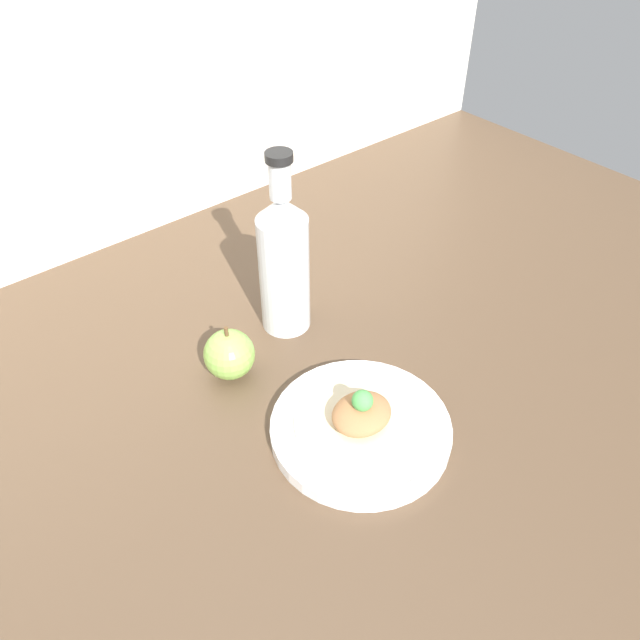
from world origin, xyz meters
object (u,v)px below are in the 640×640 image
object	(u,v)px
cider_bottle	(284,261)
apple	(229,354)
plate	(361,427)
plated_food	(361,416)

from	to	relation	value
cider_bottle	apple	bearing A→B (deg)	-164.10
plate	apple	xyz separation A→B (cm)	(-6.78, 20.26, 2.44)
plate	cider_bottle	world-z (taller)	cider_bottle
plate	plated_food	size ratio (longest dim) A/B	1.36
apple	cider_bottle	bearing A→B (deg)	15.90
plated_food	plate	bearing A→B (deg)	-104.04
apple	plate	bearing A→B (deg)	-71.49
plate	apple	size ratio (longest dim) A/B	2.71
plate	plated_food	xyz separation A→B (cm)	(0.00, 0.00, 2.22)
plated_food	apple	size ratio (longest dim) A/B	2.00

